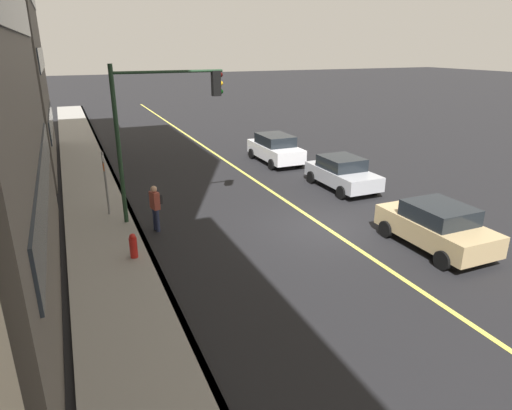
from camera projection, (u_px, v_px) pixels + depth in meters
name	position (u px, v px, depth m)	size (l,w,h in m)	color
ground	(324.00, 227.00, 16.48)	(200.00, 200.00, 0.00)	black
sidewalk_slab	(112.00, 262.00, 13.61)	(80.00, 2.54, 0.15)	gray
curb_edge	(151.00, 256.00, 14.05)	(80.00, 0.16, 0.15)	slate
lane_stripe_center	(324.00, 227.00, 16.48)	(80.00, 0.16, 0.01)	#D8CC4C
car_white	(275.00, 148.00, 25.29)	(4.22, 1.93, 1.61)	silver
car_tan	(436.00, 226.00, 14.54)	(3.96, 2.03, 1.53)	tan
car_silver	(342.00, 173.00, 20.69)	(3.97, 1.97, 1.49)	#A8AAB2
pedestrian_with_backpack	(156.00, 205.00, 15.83)	(0.45, 0.44, 1.70)	#262D4C
traffic_light_mast	(159.00, 116.00, 15.83)	(0.28, 4.03, 5.80)	#1E3823
street_sign_post	(105.00, 180.00, 16.84)	(0.60, 0.08, 2.62)	slate
fire_hydrant	(134.00, 248.00, 13.68)	(0.24, 0.24, 0.94)	red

